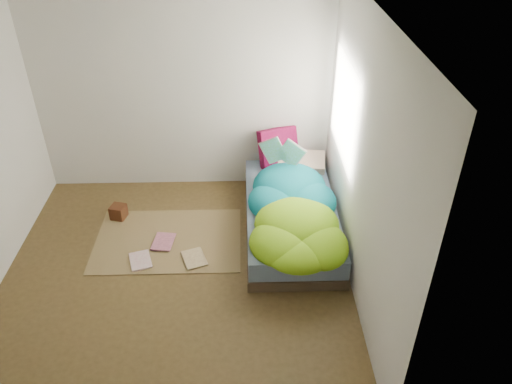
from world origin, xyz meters
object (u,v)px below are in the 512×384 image
wooden_box (118,212)px  floor_book_a (130,263)px  floor_book_b (154,241)px  open_book (282,145)px  pillow_magenta (278,147)px  bed (290,217)px

wooden_box → floor_book_a: (0.27, -0.81, -0.07)m
wooden_box → floor_book_b: size_ratio=0.54×
open_book → floor_book_b: 1.80m
pillow_magenta → floor_book_b: bearing=-163.7°
floor_book_a → floor_book_b: 0.39m
pillow_magenta → floor_book_a: 2.24m
bed → floor_book_a: bed is taller
floor_book_a → pillow_magenta: bearing=24.1°
bed → floor_book_b: 1.55m
bed → open_book: bearing=98.4°
pillow_magenta → floor_book_b: pillow_magenta is taller
floor_book_a → wooden_box: bearing=91.3°
pillow_magenta → open_book: 0.44m
pillow_magenta → wooden_box: pillow_magenta is taller
open_book → floor_book_b: bearing=-131.9°
floor_book_a → floor_book_b: floor_book_b is taller
bed → wooden_box: (-1.99, 0.26, -0.08)m
open_book → floor_book_a: size_ratio=1.54×
pillow_magenta → floor_book_b: (-1.44, -1.10, -0.55)m
open_book → wooden_box: 2.07m
open_book → floor_book_b: size_ratio=1.48×
bed → wooden_box: size_ratio=12.40×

